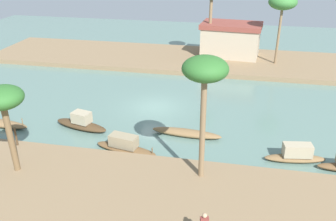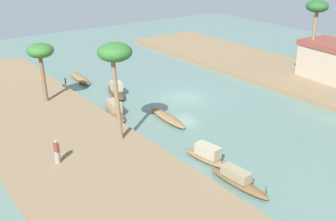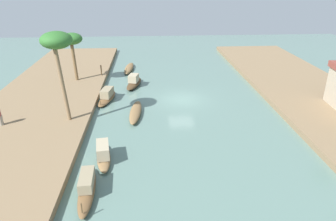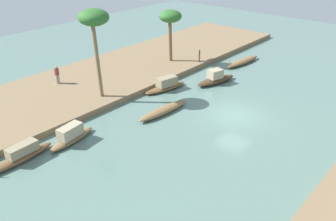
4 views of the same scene
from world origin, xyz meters
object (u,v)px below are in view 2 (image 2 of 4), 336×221
at_px(sampan_with_red_awning, 207,155).
at_px(sampan_upstream_small, 238,180).
at_px(sampan_downstream_large, 79,78).
at_px(palm_tree_left_near, 41,53).
at_px(riverside_building, 334,61).
at_px(mooring_post, 66,84).
at_px(palm_tree_left_far, 115,56).
at_px(sampan_foreground, 167,118).
at_px(person_on_near_bank, 57,153).
at_px(palm_tree_right_tall, 317,11).
at_px(sampan_open_hull, 115,110).
at_px(sampan_near_left_bank, 116,91).

height_order(sampan_with_red_awning, sampan_upstream_small, sampan_with_red_awning).
height_order(sampan_with_red_awning, sampan_downstream_large, sampan_with_red_awning).
height_order(palm_tree_left_near, riverside_building, palm_tree_left_near).
bearing_deg(sampan_with_red_awning, mooring_post, 179.17).
bearing_deg(sampan_downstream_large, palm_tree_left_far, -10.18).
bearing_deg(mooring_post, sampan_foreground, 22.13).
relative_size(person_on_near_bank, riverside_building, 0.23).
height_order(sampan_with_red_awning, mooring_post, mooring_post).
bearing_deg(palm_tree_left_far, palm_tree_right_tall, 94.62).
bearing_deg(sampan_foreground, mooring_post, -154.00).
height_order(sampan_upstream_small, person_on_near_bank, person_on_near_bank).
height_order(sampan_open_hull, riverside_building, riverside_building).
relative_size(sampan_near_left_bank, sampan_open_hull, 1.00).
height_order(sampan_upstream_small, riverside_building, riverside_building).
distance_m(sampan_near_left_bank, sampan_upstream_small, 18.81).
relative_size(sampan_foreground, riverside_building, 0.72).
height_order(sampan_open_hull, sampan_foreground, sampan_open_hull).
height_order(sampan_near_left_bank, palm_tree_left_near, palm_tree_left_near).
distance_m(sampan_with_red_awning, person_on_near_bank, 9.98).
xyz_separation_m(sampan_open_hull, sampan_upstream_small, (14.49, 0.50, -0.02)).
height_order(sampan_foreground, person_on_near_bank, person_on_near_bank).
bearing_deg(palm_tree_left_far, sampan_with_red_awning, 32.71).
bearing_deg(sampan_near_left_bank, sampan_open_hull, -17.47).
relative_size(sampan_with_red_awning, sampan_upstream_small, 0.85).
height_order(palm_tree_right_tall, riverside_building, palm_tree_right_tall).
distance_m(sampan_downstream_large, mooring_post, 4.88).
height_order(sampan_with_red_awning, sampan_foreground, sampan_with_red_awning).
distance_m(sampan_foreground, sampan_downstream_large, 14.45).
bearing_deg(person_on_near_bank, sampan_near_left_bank, 119.05).
relative_size(mooring_post, palm_tree_left_far, 0.17).
relative_size(sampan_downstream_large, palm_tree_left_far, 0.75).
distance_m(sampan_with_red_awning, palm_tree_right_tall, 23.37).
relative_size(sampan_open_hull, person_on_near_bank, 2.74).
xyz_separation_m(sampan_open_hull, sampan_downstream_large, (-10.71, 1.65, -0.18)).
bearing_deg(sampan_near_left_bank, palm_tree_right_tall, 82.21).
bearing_deg(palm_tree_right_tall, palm_tree_left_far, -85.38).
bearing_deg(palm_tree_left_near, sampan_with_red_awning, 17.09).
height_order(sampan_upstream_small, mooring_post, mooring_post).
height_order(sampan_near_left_bank, mooring_post, mooring_post).
bearing_deg(palm_tree_left_near, person_on_near_bank, -17.33).
bearing_deg(palm_tree_left_far, sampan_open_hull, 153.79).
distance_m(sampan_foreground, palm_tree_right_tall, 20.33).
relative_size(sampan_upstream_small, palm_tree_left_near, 0.88).
distance_m(sampan_near_left_bank, person_on_near_bank, 14.50).
bearing_deg(sampan_with_red_awning, palm_tree_left_near, -171.36).
relative_size(sampan_near_left_bank, palm_tree_right_tall, 0.58).
relative_size(sampan_near_left_bank, sampan_downstream_large, 0.84).
bearing_deg(sampan_foreground, sampan_open_hull, -137.64).
relative_size(sampan_near_left_bank, palm_tree_left_near, 0.86).
bearing_deg(person_on_near_bank, sampan_with_red_awning, 43.94).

